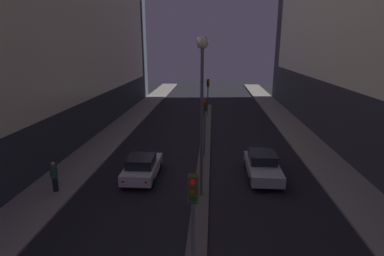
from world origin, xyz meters
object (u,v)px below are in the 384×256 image
object	(u,v)px
car_left_lane	(142,167)
traffic_light_mid	(205,114)
street_lamp	(202,81)
traffic_light_near	(193,210)
traffic_light_far	(208,89)
pedestrian_on_left_sidewalk	(54,176)
car_right_lane	(262,165)

from	to	relation	value
car_left_lane	traffic_light_mid	bearing A→B (deg)	47.33
traffic_light_mid	street_lamp	distance (m)	7.10
traffic_light_near	traffic_light_far	xyz separation A→B (m)	(0.00, 26.66, 0.00)
traffic_light_far	street_lamp	size ratio (longest dim) A/B	0.51
traffic_light_near	traffic_light_far	distance (m)	26.66
street_lamp	pedestrian_on_left_sidewalk	size ratio (longest dim) A/B	4.78
car_right_lane	street_lamp	bearing A→B (deg)	-142.55
traffic_light_near	pedestrian_on_left_sidewalk	xyz separation A→B (m)	(-8.40, 6.87, -2.26)
traffic_light_near	traffic_light_far	bearing A→B (deg)	90.00
traffic_light_near	street_lamp	xyz separation A→B (m)	(0.00, 6.98, 3.17)
traffic_light_mid	car_right_lane	size ratio (longest dim) A/B	0.96
traffic_light_mid	car_left_lane	bearing A→B (deg)	-132.67
traffic_light_mid	traffic_light_near	bearing A→B (deg)	-90.00
car_right_lane	pedestrian_on_left_sidewalk	distance (m)	12.63
traffic_light_far	pedestrian_on_left_sidewalk	size ratio (longest dim) A/B	2.42
traffic_light_mid	car_right_lane	world-z (taller)	traffic_light_mid
traffic_light_far	car_left_lane	size ratio (longest dim) A/B	1.06
street_lamp	car_right_lane	world-z (taller)	street_lamp
traffic_light_mid	traffic_light_far	bearing A→B (deg)	90.00
car_left_lane	pedestrian_on_left_sidewalk	bearing A→B (deg)	-153.30
street_lamp	car_left_lane	size ratio (longest dim) A/B	2.08
traffic_light_mid	car_right_lane	bearing A→B (deg)	-41.50
traffic_light_far	street_lamp	bearing A→B (deg)	-90.00
traffic_light_mid	pedestrian_on_left_sidewalk	bearing A→B (deg)	-142.42
traffic_light_mid	car_left_lane	distance (m)	6.22
traffic_light_mid	car_left_lane	size ratio (longest dim) A/B	1.06
traffic_light_mid	street_lamp	bearing A→B (deg)	-90.00
car_right_lane	pedestrian_on_left_sidewalk	xyz separation A→B (m)	(-12.25, -3.06, 0.29)
traffic_light_far	street_lamp	world-z (taller)	street_lamp
traffic_light_far	pedestrian_on_left_sidewalk	distance (m)	21.61
traffic_light_near	traffic_light_far	size ratio (longest dim) A/B	1.00
traffic_light_far	car_left_lane	distance (m)	18.09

